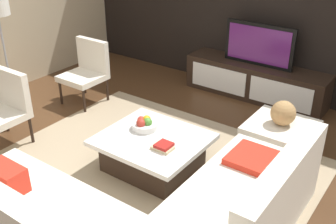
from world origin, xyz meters
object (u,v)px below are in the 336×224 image
Objects in this scene: sectional_couch at (141,224)px; decorative_ball at (283,113)px; accent_chair_near at (4,104)px; fruit_bowl at (145,124)px; television at (259,45)px; media_console at (255,81)px; ottoman at (279,140)px; coffee_table at (153,152)px; book_stack at (163,147)px; accent_chair_far at (87,68)px.

sectional_couch is 2.04m from decorative_ball.
accent_chair_near is 1.67m from fruit_bowl.
media_console is at bearing -90.00° from television.
sectional_couch is at bearing -0.24° from accent_chair_near.
media_console is at bearing 124.62° from ottoman.
coffee_table is 1.22× the size of accent_chair_near.
fruit_bowl is 0.46m from book_stack.
television reaches higher than sectional_couch.
media_console reaches higher than ottoman.
accent_chair_near is (-1.72, -0.55, 0.29)m from coffee_table.
television reaches higher than coffee_table.
fruit_bowl is 1.49m from decorative_ball.
fruit_bowl is 1.37× the size of book_stack.
television is at bearing 67.41° from accent_chair_near.
coffee_table is at bearing 151.66° from book_stack.
ottoman is 3.41× the size of book_stack.
sectional_couch is (0.53, -3.27, 0.02)m from media_console.
television is at bearing 87.51° from coffee_table.
accent_chair_near is 4.24× the size of book_stack.
sectional_couch reaches higher than fruit_bowl.
coffee_table is at bearing -134.28° from ottoman.
decorative_ball reaches higher than media_console.
television reaches higher than accent_chair_far.
accent_chair_far reaches higher than fruit_bowl.
media_console is 3.31m from sectional_couch.
ottoman is 1.38m from book_stack.
accent_chair_far is 3.21× the size of decorative_ball.
accent_chair_far reaches higher than ottoman.
decorative_ball is at bearing 79.82° from sectional_couch.
accent_chair_near is at bearing -122.63° from television.
accent_chair_far reaches higher than decorative_ball.
ottoman is (0.99, 1.01, -0.00)m from coffee_table.
media_console is at bearing 92.82° from book_stack.
decorative_ball is (2.77, 0.19, 0.05)m from accent_chair_far.
fruit_bowl is at bearing 127.09° from sectional_couch.
ottoman is 0.34m from decorative_ball.
accent_chair_far is at bearing 102.57° from accent_chair_near.
ottoman is at bearing -55.39° from television.
accent_chair_near is 1.99m from book_stack.
decorative_ball is at bearing 39.99° from accent_chair_near.
ottoman is 2.50× the size of fruit_bowl.
television is at bearing 124.61° from ottoman.
fruit_bowl reaches higher than coffee_table.
book_stack is at bearing -28.34° from coffee_table.
coffee_table is at bearing -31.84° from accent_chair_far.
accent_chair_near is at bearing -150.06° from decorative_ball.
decorative_ball is (0.89, -1.29, -0.26)m from television.
sectional_couch is 8.95× the size of fruit_bowl.
accent_chair_far is (-1.88, -1.47, 0.24)m from media_console.
television is 2.41m from accent_chair_far.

